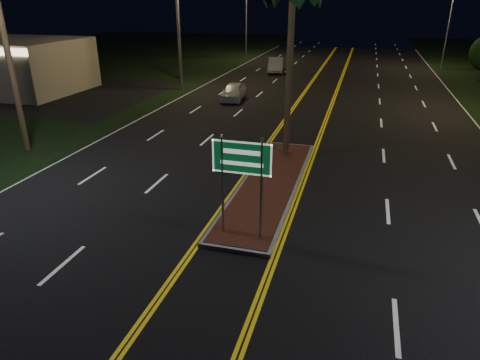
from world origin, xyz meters
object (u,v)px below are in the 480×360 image
(median_island, at_px, (270,184))
(streetlight_left_mid, at_px, (183,16))
(car_far, at_px, (276,64))
(streetlight_left_far, at_px, (249,9))
(streetlight_right_far, at_px, (447,11))
(car_near, at_px, (234,90))
(highway_sign, at_px, (242,167))

(median_island, relative_size, streetlight_left_mid, 1.14)
(median_island, xyz_separation_m, car_far, (-5.48, 28.06, 0.72))
(median_island, height_order, streetlight_left_far, streetlight_left_far)
(streetlight_left_far, bearing_deg, car_far, -60.13)
(streetlight_left_mid, height_order, car_far, streetlight_left_mid)
(streetlight_right_far, height_order, car_far, streetlight_right_far)
(streetlight_left_mid, height_order, car_near, streetlight_left_mid)
(streetlight_left_far, distance_m, car_far, 11.39)
(median_island, bearing_deg, streetlight_right_far, 73.13)
(highway_sign, bearing_deg, median_island, 90.00)
(median_island, height_order, streetlight_right_far, streetlight_right_far)
(streetlight_right_far, bearing_deg, streetlight_left_far, 174.62)
(highway_sign, relative_size, streetlight_right_far, 0.36)
(car_near, xyz_separation_m, car_far, (0.41, 13.47, 0.09))
(streetlight_left_mid, bearing_deg, streetlight_left_far, 90.00)
(streetlight_left_far, height_order, streetlight_right_far, same)
(median_island, bearing_deg, streetlight_left_far, 106.00)
(highway_sign, height_order, streetlight_left_mid, streetlight_left_mid)
(streetlight_left_mid, bearing_deg, highway_sign, -63.41)
(streetlight_left_far, relative_size, car_near, 2.10)
(car_near, bearing_deg, median_island, -72.88)
(streetlight_right_far, relative_size, car_far, 1.87)
(streetlight_left_mid, bearing_deg, car_near, -27.00)
(highway_sign, relative_size, car_far, 0.67)
(streetlight_left_far, distance_m, car_near, 23.43)
(highway_sign, distance_m, streetlight_left_mid, 23.93)
(car_far, bearing_deg, car_near, -101.45)
(streetlight_right_far, xyz_separation_m, car_near, (-16.50, -20.41, -4.94))
(median_island, xyz_separation_m, streetlight_right_far, (10.61, 35.00, 5.57))
(streetlight_right_far, bearing_deg, highway_sign, -105.15)
(car_near, bearing_deg, car_far, 83.42)
(highway_sign, bearing_deg, streetlight_left_mid, 116.59)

